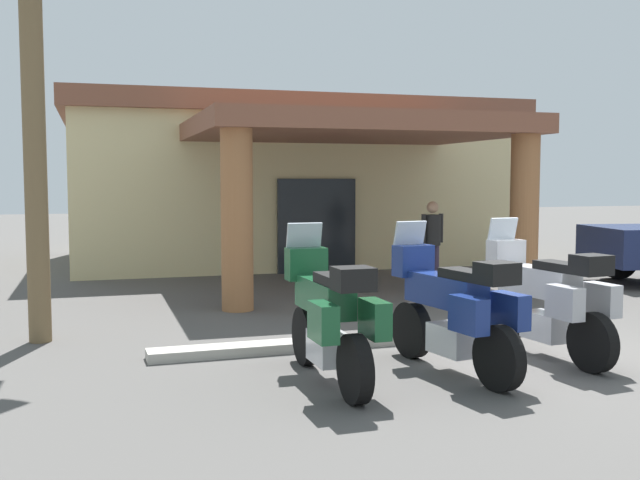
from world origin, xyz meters
The scene contains 7 objects.
ground_plane centered at (0.00, 0.00, 0.00)m, with size 80.00×80.00×0.00m, color #514F4C.
motel_building centered at (0.08, 11.18, 2.05)m, with size 11.11×11.39×4.00m.
motorcycle_green centered at (-2.73, -0.46, 0.70)m, with size 0.70×2.21×1.61m.
motorcycle_blue centered at (-1.34, -0.52, 0.70)m, with size 0.81×2.21×1.61m.
motorcycle_silver centered at (0.05, -0.22, 0.70)m, with size 0.73×2.21×1.61m.
pedestrian centered at (1.35, 5.25, 0.96)m, with size 0.51×0.32×1.67m.
curb_strip centered at (-1.34, 1.05, 0.06)m, with size 6.17×0.36×0.12m, color #ADA89E.
Camera 1 is at (-5.20, -7.56, 2.10)m, focal length 41.85 mm.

